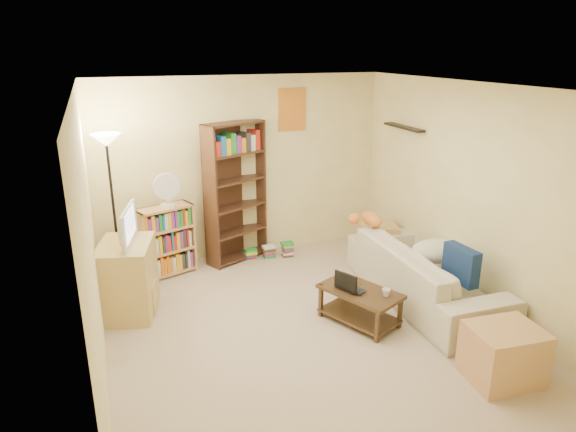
{
  "coord_description": "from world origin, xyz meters",
  "views": [
    {
      "loc": [
        -1.85,
        -4.45,
        2.85
      ],
      "look_at": [
        0.06,
        0.64,
        1.05
      ],
      "focal_mm": 32.0,
      "sensor_mm": 36.0,
      "label": 1
    }
  ],
  "objects": [
    {
      "name": "tv_remote",
      "position": [
        0.58,
        0.2,
        0.39
      ],
      "size": [
        0.14,
        0.15,
        0.02
      ],
      "primitive_type": "cube",
      "rotation": [
        0.0,
        0.0,
        0.73
      ],
      "color": "black",
      "rests_on": "coffee_table"
    },
    {
      "name": "laptop_screen",
      "position": [
        0.44,
        -0.08,
        0.5
      ],
      "size": [
        0.13,
        0.27,
        0.19
      ],
      "primitive_type": "cube",
      "rotation": [
        0.0,
        0.0,
        0.43
      ],
      "color": "white",
      "rests_on": "laptop"
    },
    {
      "name": "tabby_cat",
      "position": [
        1.28,
        0.99,
        0.76
      ],
      "size": [
        0.53,
        0.2,
        0.18
      ],
      "color": "orange",
      "rests_on": "sofa"
    },
    {
      "name": "desk_fan",
      "position": [
        -1.1,
        1.84,
        1.16
      ],
      "size": [
        0.33,
        0.18,
        0.44
      ],
      "color": "silver",
      "rests_on": "short_bookshelf"
    },
    {
      "name": "short_bookshelf",
      "position": [
        -1.16,
        1.88,
        0.46
      ],
      "size": [
        0.77,
        0.51,
        0.92
      ],
      "rotation": [
        0.0,
        0.0,
        0.33
      ],
      "color": "tan",
      "rests_on": "ground"
    },
    {
      "name": "sofa",
      "position": [
        1.55,
        0.1,
        0.33
      ],
      "size": [
        2.35,
        1.06,
        0.67
      ],
      "primitive_type": "imported",
      "rotation": [
        0.0,
        0.0,
        1.54
      ],
      "color": "beige",
      "rests_on": "ground"
    },
    {
      "name": "tall_bookshelf",
      "position": [
        -0.17,
        2.05,
        1.01
      ],
      "size": [
        0.91,
        0.62,
        1.92
      ],
      "rotation": [
        0.0,
        0.0,
        0.42
      ],
      "color": "#45291A",
      "rests_on": "ground"
    },
    {
      "name": "tv_stand",
      "position": [
        -1.7,
        1.0,
        0.41
      ],
      "size": [
        0.72,
        0.88,
        0.82
      ],
      "primitive_type": "cube",
      "rotation": [
        0.0,
        0.0,
        -0.25
      ],
      "color": "tan",
      "rests_on": "ground"
    },
    {
      "name": "book_stacks",
      "position": [
        0.29,
        1.94,
        0.09
      ],
      "size": [
        0.69,
        0.23,
        0.21
      ],
      "color": "red",
      "rests_on": "ground"
    },
    {
      "name": "floor_lamp",
      "position": [
        -1.76,
        1.55,
        1.54
      ],
      "size": [
        0.33,
        0.33,
        1.94
      ],
      "color": "black",
      "rests_on": "ground"
    },
    {
      "name": "side_table",
      "position": [
        1.63,
        1.3,
        0.27
      ],
      "size": [
        0.58,
        0.58,
        0.54
      ],
      "primitive_type": "cube",
      "rotation": [
        0.0,
        0.0,
        -0.27
      ],
      "color": "tan",
      "rests_on": "ground"
    },
    {
      "name": "navy_pillow",
      "position": [
        1.64,
        -0.4,
        0.64
      ],
      "size": [
        0.16,
        0.45,
        0.4
      ],
      "primitive_type": "cube",
      "rotation": [
        0.0,
        0.0,
        1.64
      ],
      "color": "navy",
      "rests_on": "sofa"
    },
    {
      "name": "laptop",
      "position": [
        0.55,
        -0.03,
        0.4
      ],
      "size": [
        0.53,
        0.51,
        0.03
      ],
      "primitive_type": "imported",
      "rotation": [
        0.0,
        0.0,
        2.05
      ],
      "color": "black",
      "rests_on": "coffee_table"
    },
    {
      "name": "end_cabinet",
      "position": [
        1.32,
        -1.44,
        0.25
      ],
      "size": [
        0.66,
        0.56,
        0.51
      ],
      "primitive_type": "cube",
      "rotation": [
        0.0,
        0.0,
        -0.09
      ],
      "color": "#D8B369",
      "rests_on": "ground"
    },
    {
      "name": "television",
      "position": [
        -1.7,
        1.0,
        1.03
      ],
      "size": [
        0.75,
        0.43,
        0.4
      ],
      "primitive_type": "imported",
      "rotation": [
        0.0,
        0.0,
        1.32
      ],
      "color": "black",
      "rests_on": "tv_stand"
    },
    {
      "name": "mug",
      "position": [
        0.79,
        -0.32,
        0.42
      ],
      "size": [
        0.09,
        0.09,
        0.08
      ],
      "primitive_type": "imported",
      "rotation": [
        0.0,
        0.0,
        0.03
      ],
      "color": "white",
      "rests_on": "coffee_table"
    },
    {
      "name": "room",
      "position": [
        0.0,
        0.01,
        1.62
      ],
      "size": [
        4.5,
        4.54,
        2.52
      ],
      "color": "beige",
      "rests_on": "ground"
    },
    {
      "name": "cream_blanket",
      "position": [
        1.72,
        0.15,
        0.57
      ],
      "size": [
        0.62,
        0.44,
        0.26
      ],
      "primitive_type": "ellipsoid",
      "color": "beige",
      "rests_on": "sofa"
    },
    {
      "name": "coffee_table",
      "position": [
        0.61,
        -0.1,
        0.24
      ],
      "size": [
        0.79,
        0.98,
        0.38
      ],
      "rotation": [
        0.0,
        0.0,
        0.43
      ],
      "color": "#462F1B",
      "rests_on": "ground"
    }
  ]
}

